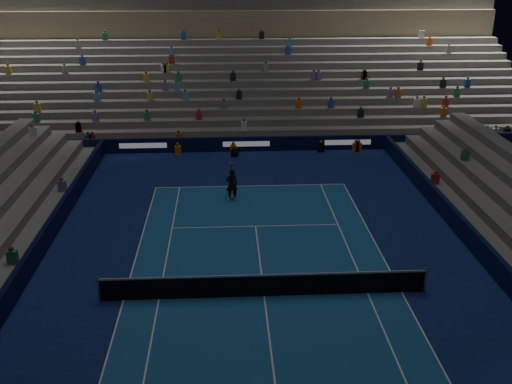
{
  "coord_description": "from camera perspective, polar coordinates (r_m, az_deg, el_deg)",
  "views": [
    {
      "loc": [
        -1.38,
        -19.57,
        12.37
      ],
      "look_at": [
        0.0,
        6.0,
        2.0
      ],
      "focal_mm": 40.75,
      "sensor_mm": 36.0,
      "label": 1
    }
  ],
  "objects": [
    {
      "name": "sponsor_barrier_far",
      "position": [
        39.9,
        -0.97,
        4.74
      ],
      "size": [
        44.0,
        0.25,
        1.0
      ],
      "primitive_type": "cube",
      "color": "black",
      "rests_on": "ground"
    },
    {
      "name": "tennis_net",
      "position": [
        22.92,
        0.82,
        -9.12
      ],
      "size": [
        12.9,
        0.1,
        1.1
      ],
      "color": "#B2B2B7",
      "rests_on": "ground"
    },
    {
      "name": "court_surface",
      "position": [
        23.19,
        0.81,
        -10.18
      ],
      "size": [
        10.97,
        23.77,
        0.01
      ],
      "primitive_type": "cube",
      "color": "#184F86",
      "rests_on": "ground"
    },
    {
      "name": "ground",
      "position": [
        23.19,
        0.81,
        -10.19
      ],
      "size": [
        90.0,
        90.0,
        0.0
      ],
      "primitive_type": "plane",
      "color": "#0E1C54",
      "rests_on": "ground"
    },
    {
      "name": "broadcast_camera",
      "position": [
        38.88,
        -2.08,
        3.91
      ],
      "size": [
        0.55,
        0.91,
        0.53
      ],
      "color": "black",
      "rests_on": "ground"
    },
    {
      "name": "sponsor_barrier_west",
      "position": [
        24.35,
        -22.92,
        -9.06
      ],
      "size": [
        0.25,
        37.0,
        1.0
      ],
      "primitive_type": "cube",
      "color": "black",
      "rests_on": "ground"
    },
    {
      "name": "tennis_player",
      "position": [
        31.62,
        -2.39,
        0.73
      ],
      "size": [
        0.72,
        0.54,
        1.77
      ],
      "primitive_type": "imported",
      "rotation": [
        0.0,
        0.0,
        3.34
      ],
      "color": "black",
      "rests_on": "ground"
    },
    {
      "name": "grandstand_main",
      "position": [
        48.33,
        -1.42,
        11.31
      ],
      "size": [
        44.0,
        15.2,
        11.2
      ],
      "color": "slate",
      "rests_on": "ground"
    },
    {
      "name": "sponsor_barrier_east",
      "position": [
        25.42,
        23.41,
        -7.78
      ],
      "size": [
        0.25,
        37.0,
        1.0
      ],
      "primitive_type": "cube",
      "color": "black",
      "rests_on": "ground"
    }
  ]
}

